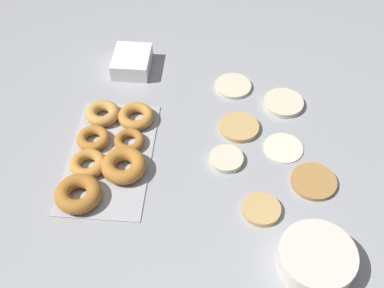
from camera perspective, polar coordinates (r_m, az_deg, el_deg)
ground_plane at (r=1.32m, az=4.15°, el=-0.43°), size 3.00×3.00×0.00m
pancake_0 at (r=1.28m, az=4.11°, el=-1.78°), size 0.09×0.09×0.02m
pancake_1 at (r=1.45m, az=10.80°, el=4.80°), size 0.12×0.12×0.02m
pancake_2 at (r=1.28m, az=14.23°, el=-4.33°), size 0.12×0.12×0.01m
pancake_3 at (r=1.36m, az=5.61°, el=2.01°), size 0.11×0.11×0.01m
pancake_4 at (r=1.33m, az=10.79°, el=-0.41°), size 0.11×0.11×0.01m
pancake_5 at (r=1.20m, az=8.24°, el=-7.68°), size 0.09×0.09×0.01m
pancake_6 at (r=1.49m, az=4.90°, el=6.86°), size 0.11×0.11×0.01m
donut_tray at (r=1.30m, az=-10.00°, el=-1.08°), size 0.40×0.22×0.04m
batter_bowl at (r=1.13m, az=14.52°, el=-13.03°), size 0.17×0.17×0.06m
container_stack at (r=1.55m, az=-7.12°, el=9.64°), size 0.13×0.11×0.05m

